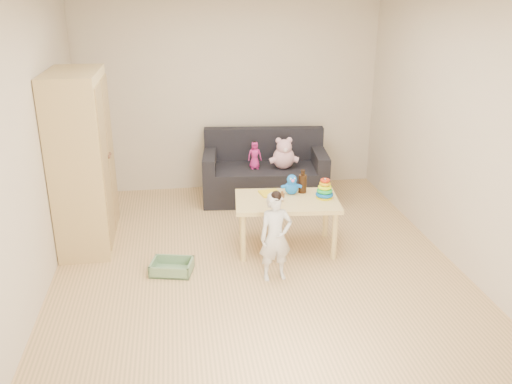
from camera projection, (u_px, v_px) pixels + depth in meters
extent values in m
plane|color=#DEAF77|center=(255.00, 259.00, 5.62)|extent=(4.50, 4.50, 0.00)
plane|color=beige|center=(230.00, 94.00, 7.24)|extent=(4.00, 0.00, 4.00)
plane|color=beige|center=(313.00, 240.00, 3.08)|extent=(4.00, 0.00, 4.00)
plane|color=beige|center=(36.00, 147.00, 4.88)|extent=(0.00, 4.50, 4.50)
plane|color=beige|center=(451.00, 130.00, 5.44)|extent=(0.00, 4.50, 4.50)
cube|color=#DFC07A|center=(82.00, 161.00, 5.67)|extent=(0.52, 1.04, 1.87)
cube|color=black|center=(265.00, 183.00, 7.15)|extent=(1.67, 0.97, 0.45)
cube|color=#E8D17F|center=(286.00, 224.00, 5.76)|extent=(1.14, 0.78, 0.56)
imported|color=silver|center=(276.00, 238.00, 5.11)|extent=(0.34, 0.25, 0.85)
imported|color=#C6257F|center=(255.00, 156.00, 6.93)|extent=(0.18, 0.12, 0.35)
cylinder|color=yellow|center=(324.00, 197.00, 5.70)|extent=(0.17, 0.17, 0.02)
cylinder|color=silver|center=(325.00, 188.00, 5.66)|extent=(0.02, 0.02, 0.20)
torus|color=#0B5BB2|center=(324.00, 194.00, 5.69)|extent=(0.19, 0.19, 0.04)
torus|color=green|center=(325.00, 191.00, 5.67)|extent=(0.17, 0.17, 0.04)
torus|color=#D7FF0D|center=(325.00, 187.00, 5.66)|extent=(0.15, 0.15, 0.04)
torus|color=#E0A60B|center=(325.00, 184.00, 5.65)|extent=(0.12, 0.12, 0.04)
torus|color=red|center=(325.00, 180.00, 5.63)|extent=(0.10, 0.10, 0.03)
cylinder|color=black|center=(303.00, 184.00, 5.82)|extent=(0.09, 0.09, 0.20)
cylinder|color=black|center=(303.00, 174.00, 5.78)|extent=(0.04, 0.04, 0.05)
cylinder|color=black|center=(303.00, 171.00, 5.77)|extent=(0.05, 0.05, 0.02)
cube|color=yellow|center=(270.00, 193.00, 5.81)|extent=(0.24, 0.24, 0.02)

